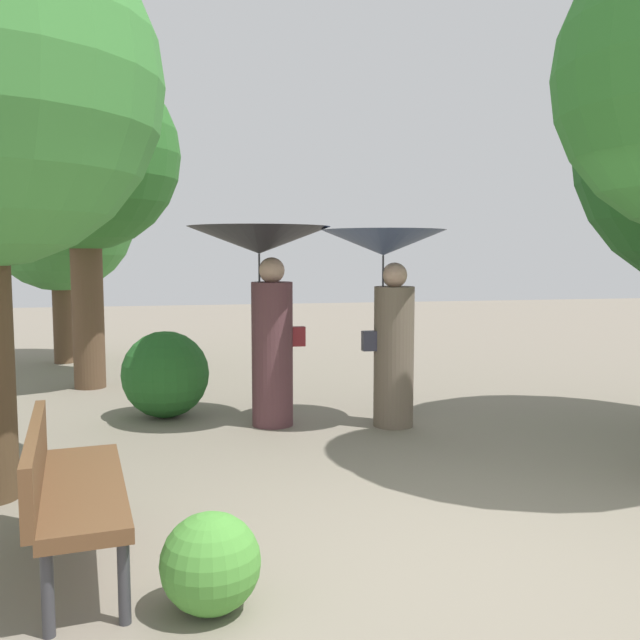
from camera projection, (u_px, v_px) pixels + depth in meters
ground_plane at (452, 555)px, 4.05m from camera, size 40.00×40.00×0.00m
person_left at (264, 277)px, 6.94m from camera, size 1.44×1.44×2.04m
person_right at (387, 286)px, 6.93m from camera, size 1.25×1.25×2.00m
park_bench at (67, 482)px, 3.80m from camera, size 0.69×1.55×0.83m
tree_near_left at (59, 206)px, 10.88m from camera, size 2.32×2.32×3.87m
tree_mid_left at (82, 135)px, 8.76m from camera, size 2.46×2.46×4.83m
bush_path_left at (165, 374)px, 7.41m from camera, size 0.94×0.94×0.94m
bush_path_right at (211, 563)px, 3.39m from camera, size 0.50×0.50×0.50m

